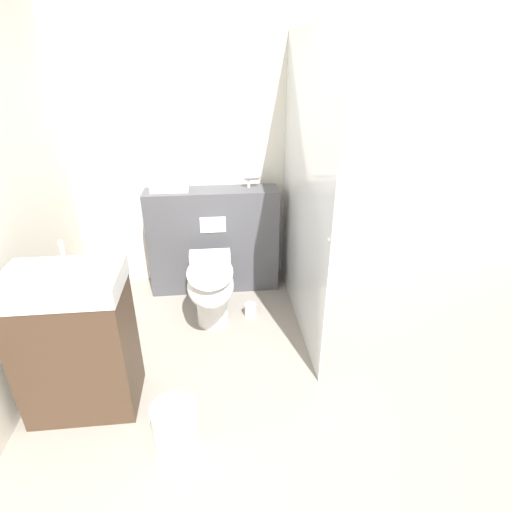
# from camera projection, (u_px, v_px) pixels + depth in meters

# --- Properties ---
(ground_plane) EXTENTS (12.00, 12.00, 0.00)m
(ground_plane) POSITION_uv_depth(u_px,v_px,m) (243.00, 466.00, 2.16)
(ground_plane) COLOR gray
(wall_back) EXTENTS (8.00, 0.06, 2.50)m
(wall_back) POSITION_uv_depth(u_px,v_px,m) (222.00, 150.00, 3.53)
(wall_back) COLOR silver
(wall_back) RESTS_ON ground_plane
(partition_panel) EXTENTS (1.16, 0.28, 0.96)m
(partition_panel) POSITION_uv_depth(u_px,v_px,m) (214.00, 241.00, 3.65)
(partition_panel) COLOR #4C4C51
(partition_panel) RESTS_ON ground_plane
(shower_glass) EXTENTS (0.04, 1.57, 2.19)m
(shower_glass) POSITION_uv_depth(u_px,v_px,m) (303.00, 193.00, 2.93)
(shower_glass) COLOR silver
(shower_glass) RESTS_ON ground_plane
(toilet) EXTENTS (0.36, 0.69, 0.55)m
(toilet) POSITION_uv_depth(u_px,v_px,m) (211.00, 287.00, 3.14)
(toilet) COLOR white
(toilet) RESTS_ON ground_plane
(sink_vanity) EXTENTS (0.64, 0.42, 1.08)m
(sink_vanity) POSITION_uv_depth(u_px,v_px,m) (76.00, 342.00, 2.36)
(sink_vanity) COLOR #473323
(sink_vanity) RESTS_ON ground_plane
(hair_drier) EXTENTS (0.15, 0.07, 0.13)m
(hair_drier) POSITION_uv_depth(u_px,v_px,m) (252.00, 177.00, 3.45)
(hair_drier) COLOR #B7B7BC
(hair_drier) RESTS_ON partition_panel
(folded_towel) EXTENTS (0.32, 0.17, 0.06)m
(folded_towel) POSITION_uv_depth(u_px,v_px,m) (170.00, 187.00, 3.40)
(folded_towel) COLOR white
(folded_towel) RESTS_ON partition_panel
(spare_toilet_roll) EXTENTS (0.10, 0.10, 0.11)m
(spare_toilet_roll) POSITION_uv_depth(u_px,v_px,m) (250.00, 310.00, 3.40)
(spare_toilet_roll) COLOR white
(spare_toilet_roll) RESTS_ON ground_plane
(waste_bin) EXTENTS (0.26, 0.26, 0.29)m
(waste_bin) POSITION_uv_depth(u_px,v_px,m) (176.00, 427.00, 2.22)
(waste_bin) COLOR silver
(waste_bin) RESTS_ON ground_plane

